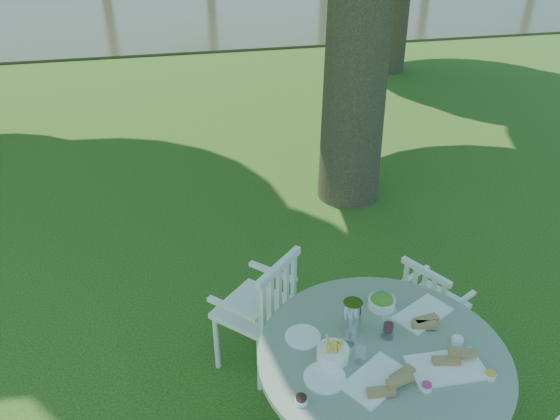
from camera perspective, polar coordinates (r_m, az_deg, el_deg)
The scene contains 5 objects.
ground at distance 4.85m, azimuth 0.54°, elevation -9.91°, with size 140.00×140.00×0.00m, color #1B3D0C.
table at distance 3.38m, azimuth 10.51°, elevation -16.38°, with size 1.45×1.45×0.84m.
chair_ne at distance 4.27m, azimuth 15.26°, elevation -9.22°, with size 0.54×0.55×0.82m.
chair_nw at distance 3.94m, azimuth -1.57°, elevation -9.94°, with size 0.68×0.68×0.98m.
tableware at distance 3.29m, azimuth 9.64°, elevation -13.00°, with size 1.16×0.85×0.23m.
Camera 1 is at (-0.88, -3.62, 3.10)m, focal length 35.00 mm.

